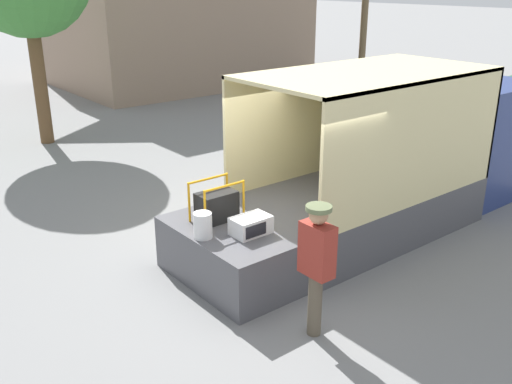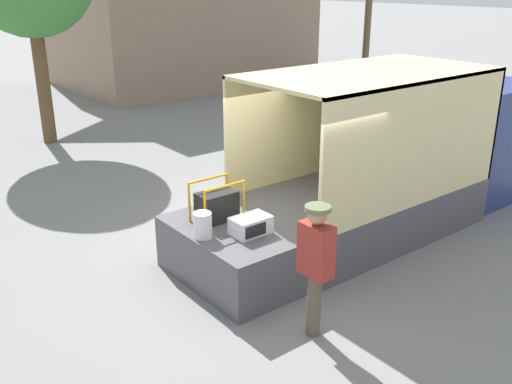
{
  "view_description": "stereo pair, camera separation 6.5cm",
  "coord_description": "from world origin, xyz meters",
  "px_view_note": "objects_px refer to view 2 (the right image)",
  "views": [
    {
      "loc": [
        -5.18,
        -6.19,
        4.28
      ],
      "look_at": [
        -0.39,
        -0.2,
        1.39
      ],
      "focal_mm": 40.0,
      "sensor_mm": 36.0,
      "label": 1
    },
    {
      "loc": [
        -5.13,
        -6.23,
        4.28
      ],
      "look_at": [
        -0.39,
        -0.2,
        1.39
      ],
      "focal_mm": 40.0,
      "sensor_mm": 36.0,
      "label": 2
    }
  ],
  "objects_px": {
    "box_truck": "(423,162)",
    "worker_person": "(316,257)",
    "microwave": "(251,225)",
    "portable_generator": "(218,205)",
    "orange_bucket": "(203,225)"
  },
  "relations": [
    {
      "from": "portable_generator",
      "to": "worker_person",
      "type": "relative_size",
      "value": 0.41
    },
    {
      "from": "box_truck",
      "to": "orange_bucket",
      "type": "distance_m",
      "value": 5.04
    },
    {
      "from": "orange_bucket",
      "to": "worker_person",
      "type": "bearing_deg",
      "value": -75.12
    },
    {
      "from": "box_truck",
      "to": "microwave",
      "type": "distance_m",
      "value": 4.45
    },
    {
      "from": "portable_generator",
      "to": "box_truck",
      "type": "bearing_deg",
      "value": -4.7
    },
    {
      "from": "portable_generator",
      "to": "worker_person",
      "type": "bearing_deg",
      "value": -91.41
    },
    {
      "from": "box_truck",
      "to": "microwave",
      "type": "xyz_separation_m",
      "value": [
        -4.44,
        -0.34,
        0.01
      ]
    },
    {
      "from": "microwave",
      "to": "box_truck",
      "type": "bearing_deg",
      "value": 4.34
    },
    {
      "from": "box_truck",
      "to": "worker_person",
      "type": "height_order",
      "value": "box_truck"
    },
    {
      "from": "box_truck",
      "to": "microwave",
      "type": "height_order",
      "value": "box_truck"
    },
    {
      "from": "portable_generator",
      "to": "orange_bucket",
      "type": "xyz_separation_m",
      "value": [
        -0.53,
        -0.39,
        -0.05
      ]
    },
    {
      "from": "box_truck",
      "to": "portable_generator",
      "type": "height_order",
      "value": "box_truck"
    },
    {
      "from": "orange_bucket",
      "to": "worker_person",
      "type": "xyz_separation_m",
      "value": [
        0.47,
        -1.79,
        0.07
      ]
    },
    {
      "from": "box_truck",
      "to": "portable_generator",
      "type": "xyz_separation_m",
      "value": [
        -4.52,
        0.37,
        0.11
      ]
    },
    {
      "from": "portable_generator",
      "to": "orange_bucket",
      "type": "relative_size",
      "value": 1.95
    }
  ]
}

